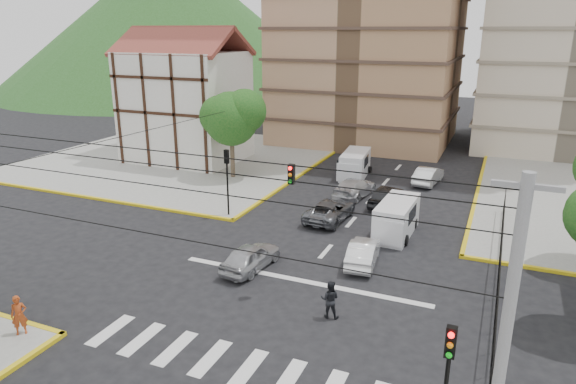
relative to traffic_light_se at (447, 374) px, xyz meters
The scene contains 22 objects.
ground 11.46m from the traffic_light_se, 135.00° to the left, with size 160.00×160.00×0.00m, color black.
sidewalk_nw 39.43m from the traffic_light_se, 135.00° to the left, with size 26.00×26.00×0.15m, color gray.
crosswalk_stripes 8.59m from the traffic_light_se, 167.01° to the left, with size 12.00×2.40×0.01m, color silver.
stop_line 12.31m from the traffic_light_se, 130.91° to the left, with size 13.00×0.40×0.01m, color silver.
tudor_building 38.67m from the traffic_light_se, 133.95° to the left, with size 10.80×8.05×12.23m.
distant_hill 100.57m from the traffic_light_se, 128.91° to the left, with size 70.00×70.00×28.00m, color #244F1A.
park_fence 12.74m from the traffic_light_se, 84.43° to the left, with size 0.10×22.50×1.66m, color black, non-canonical shape.
tree_tudor 30.98m from the traffic_light_se, 129.60° to the left, with size 5.39×4.40×7.43m.
traffic_light_se is the anchor object (origin of this frame).
traffic_light_nw 22.06m from the traffic_light_se, 135.00° to the left, with size 0.28×0.22×4.40m.
traffic_light_hanging 10.09m from the traffic_light_se, 143.53° to the left, with size 18.00×9.12×0.92m.
utility_pole_se 2.37m from the traffic_light_se, 45.00° to the right, with size 1.40×0.28×9.00m.
van_right_lane 17.41m from the traffic_light_se, 105.86° to the left, with size 1.99×4.72×2.10m.
van_left_lane 30.00m from the traffic_light_se, 110.68° to the left, with size 2.33×4.94×2.15m.
car_silver_front_left 14.32m from the traffic_light_se, 139.21° to the left, with size 1.62×4.01×1.37m, color #AEAFB3.
car_white_front_right 13.52m from the traffic_light_se, 114.31° to the left, with size 1.38×3.96×1.31m, color white.
car_grey_mid_left 20.07m from the traffic_light_se, 117.53° to the left, with size 2.21×4.79×1.33m, color slate.
car_silver_rear_left 24.89m from the traffic_light_se, 111.57° to the left, with size 1.95×4.78×1.39m, color silver.
car_darkgrey_mid_right 23.00m from the traffic_light_se, 106.40° to the left, with size 1.75×4.36×1.49m, color #262729.
car_white_rear_right 29.05m from the traffic_light_se, 99.09° to the left, with size 1.50×4.30×1.42m, color white.
pedestrian_sw_corner 16.51m from the traffic_light_se, behind, with size 0.61×0.40×1.67m, color #A9421A.
pedestrian_crosswalk 8.65m from the traffic_light_se, 130.30° to the left, with size 0.83×0.64×1.70m, color black.
Camera 1 is at (8.43, -20.13, 11.91)m, focal length 32.00 mm.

